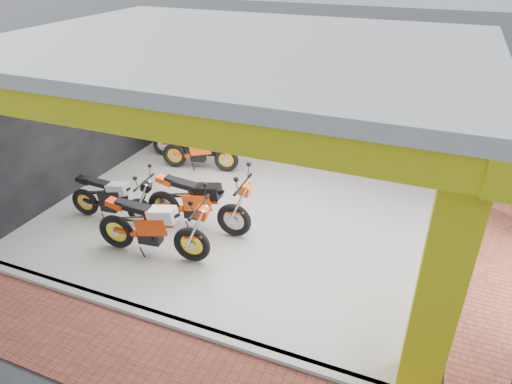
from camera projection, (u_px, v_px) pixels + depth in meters
ground at (193, 281)px, 7.88m from camera, size 80.00×80.00×0.00m
showroom_floor at (240, 221)px, 9.47m from camera, size 8.00×6.00×0.10m
showroom_ceiling at (237, 45)px, 7.76m from camera, size 8.40×6.40×0.20m
back_wall at (291, 100)px, 11.17m from camera, size 8.20×0.20×3.50m
left_wall at (69, 118)px, 10.02m from camera, size 0.20×6.20×3.50m
corner_column at (441, 283)px, 5.18m from camera, size 0.50×0.50×3.50m
header_beam_front at (134, 117)px, 5.47m from camera, size 8.40×0.30×0.40m
header_beam_right at (490, 88)px, 6.58m from camera, size 0.30×6.40×0.40m
floor_kerb at (161, 319)px, 7.02m from camera, size 8.00×0.20×0.10m
paver_front at (131, 358)px, 6.41m from camera, size 9.00×1.40×0.03m
paver_right at (493, 280)px, 7.89m from camera, size 1.40×7.00×0.03m
moto_hero at (191, 229)px, 7.87m from camera, size 2.39×1.11×1.41m
moto_row_a at (139, 199)px, 8.96m from camera, size 2.05×0.91×1.22m
moto_row_b at (234, 205)px, 8.56m from camera, size 2.37×0.99×1.42m
moto_row_c at (226, 148)px, 11.10m from camera, size 2.17×1.15×1.26m
moto_row_d at (211, 135)px, 11.96m from camera, size 2.08×1.36×1.19m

